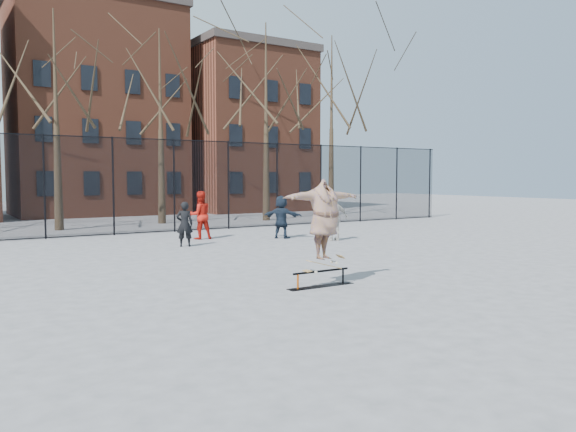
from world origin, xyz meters
TOP-DOWN VIEW (x-y plane):
  - ground at (0.00, 0.00)m, footprint 100.00×100.00m
  - skate_rail at (-0.62, -0.23)m, footprint 1.63×0.25m
  - skateboard at (-0.54, -0.23)m, footprint 0.90×0.22m
  - skater at (-0.54, -0.23)m, footprint 2.19×0.83m
  - bystander_black at (-0.41, 7.95)m, footprint 0.66×0.56m
  - bystander_red at (0.97, 9.79)m, footprint 0.95×0.77m
  - bystander_white at (4.97, 6.57)m, footprint 1.08×0.65m
  - bystander_navy at (3.74, 8.34)m, footprint 1.34×1.51m
  - fence at (-0.01, 13.00)m, footprint 34.03×0.07m
  - tree_row at (-0.25, 17.15)m, footprint 33.66×7.46m
  - rowhouses at (0.72, 26.00)m, footprint 29.00×7.00m

SIDE VIEW (x-z plane):
  - ground at x=0.00m, z-range 0.00..0.00m
  - skate_rail at x=-0.62m, z-range -0.04..0.32m
  - skateboard at x=-0.54m, z-range 0.36..0.47m
  - bystander_black at x=-0.41m, z-range 0.00..1.54m
  - bystander_navy at x=3.74m, z-range 0.00..1.66m
  - bystander_white at x=4.97m, z-range 0.00..1.72m
  - bystander_red at x=0.97m, z-range 0.00..1.83m
  - skater at x=-0.54m, z-range 0.47..2.21m
  - fence at x=-0.01m, z-range 0.05..4.05m
  - rowhouses at x=0.72m, z-range -0.44..12.56m
  - tree_row at x=-0.25m, z-range 2.02..12.69m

